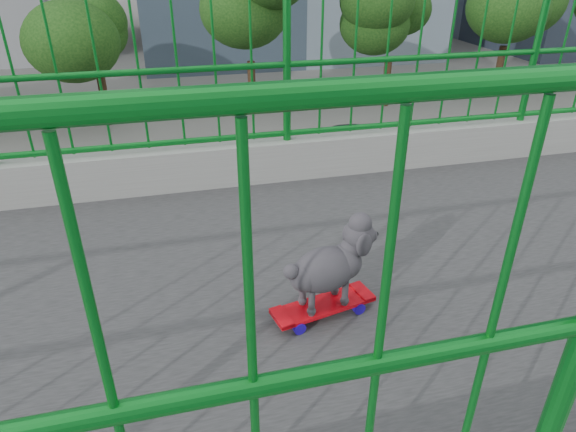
# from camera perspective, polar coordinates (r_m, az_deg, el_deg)

# --- Properties ---
(road) EXTENTS (18.00, 90.00, 0.02)m
(road) POSITION_cam_1_polar(r_m,az_deg,el_deg) (17.36, -9.23, -1.54)
(road) COLOR black
(road) RESTS_ON ground
(railing) EXTENTS (3.00, 24.00, 1.42)m
(railing) POSITION_cam_1_polar(r_m,az_deg,el_deg) (2.63, 7.17, -3.26)
(railing) COLOR gray
(railing) RESTS_ON footbridge
(street_trees) EXTENTS (5.30, 60.40, 7.26)m
(street_trees) POSITION_cam_1_polar(r_m,az_deg,el_deg) (28.43, -10.52, 20.22)
(street_trees) COLOR black
(street_trees) RESTS_ON ground
(skateboard) EXTENTS (0.25, 0.53, 0.07)m
(skateboard) POSITION_cam_1_polar(r_m,az_deg,el_deg) (2.46, 4.02, -10.22)
(skateboard) COLOR red
(skateboard) RESTS_ON footbridge
(poodle) EXTENTS (0.27, 0.48, 0.41)m
(poodle) POSITION_cam_1_polar(r_m,az_deg,el_deg) (2.33, 4.77, -5.50)
(poodle) COLOR #333035
(poodle) RESTS_ON skateboard
(car_1) EXTENTS (1.43, 4.11, 1.36)m
(car_1) POSITION_cam_1_polar(r_m,az_deg,el_deg) (13.92, -19.70, -8.11)
(car_1) COLOR #939398
(car_1) RESTS_ON ground
(car_2) EXTENTS (2.49, 5.40, 1.50)m
(car_2) POSITION_cam_1_polar(r_m,az_deg,el_deg) (18.28, 13.45, 2.24)
(car_2) COLOR silver
(car_2) RESTS_ON ground
(car_4) EXTENTS (1.57, 3.90, 1.33)m
(car_4) POSITION_cam_1_polar(r_m,az_deg,el_deg) (23.85, 7.66, 8.81)
(car_4) COLOR black
(car_4) RESTS_ON ground
(car_5) EXTENTS (1.69, 4.83, 1.59)m
(car_5) POSITION_cam_1_polar(r_m,az_deg,el_deg) (11.51, 2.78, -14.19)
(car_5) COLOR black
(car_5) RESTS_ON ground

